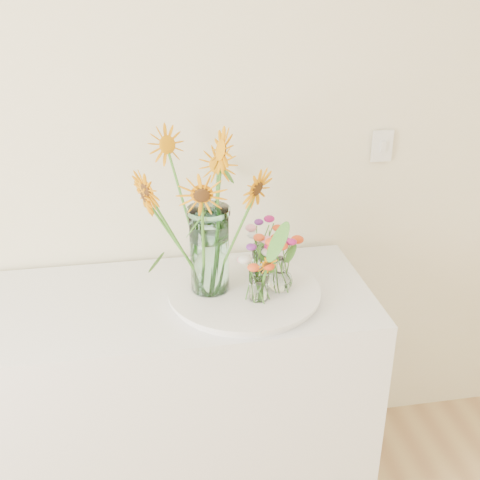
{
  "coord_description": "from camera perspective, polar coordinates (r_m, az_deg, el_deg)",
  "views": [
    {
      "loc": [
        -0.19,
        0.16,
        1.95
      ],
      "look_at": [
        0.11,
        1.88,
        1.12
      ],
      "focal_mm": 45.0,
      "sensor_mm": 36.0,
      "label": 1
    }
  ],
  "objects": [
    {
      "name": "small_vase_c",
      "position": [
        2.1,
        2.07,
        -1.99
      ],
      "size": [
        0.09,
        0.09,
        0.12
      ],
      "primitive_type": "cylinder",
      "rotation": [
        0.0,
        0.0,
        0.37
      ],
      "color": "white",
      "rests_on": "tray"
    },
    {
      "name": "counter",
      "position": [
        2.32,
        -6.37,
        -15.11
      ],
      "size": [
        1.4,
        0.6,
        0.9
      ],
      "primitive_type": "cube",
      "color": "white",
      "rests_on": "ground_plane"
    },
    {
      "name": "wildflower_posy_a",
      "position": [
        1.94,
        1.8,
        -3.14
      ],
      "size": [
        0.2,
        0.2,
        0.2
      ],
      "primitive_type": null,
      "color": "red",
      "rests_on": "tray"
    },
    {
      "name": "small_vase_b",
      "position": [
        2.02,
        3.84,
        -3.24
      ],
      "size": [
        0.11,
        0.11,
        0.12
      ],
      "primitive_type": null,
      "rotation": [
        0.0,
        0.0,
        -0.36
      ],
      "color": "white",
      "rests_on": "tray"
    },
    {
      "name": "wildflower_posy_c",
      "position": [
        2.08,
        2.09,
        -0.89
      ],
      "size": [
        0.17,
        0.17,
        0.21
      ],
      "primitive_type": null,
      "color": "red",
      "rests_on": "tray"
    },
    {
      "name": "sunflower_bouquet",
      "position": [
        1.92,
        -3.0,
        2.57
      ],
      "size": [
        0.77,
        0.77,
        0.56
      ],
      "primitive_type": null,
      "rotation": [
        0.0,
        0.0,
        -0.18
      ],
      "color": "orange",
      "rests_on": "tray"
    },
    {
      "name": "wildflower_posy_b",
      "position": [
        1.99,
        3.88,
        -2.1
      ],
      "size": [
        0.21,
        0.21,
        0.21
      ],
      "primitive_type": null,
      "color": "red",
      "rests_on": "tray"
    },
    {
      "name": "mason_jar",
      "position": [
        1.97,
        -2.92,
        -0.94
      ],
      "size": [
        0.15,
        0.15,
        0.3
      ],
      "primitive_type": "cylinder",
      "rotation": [
        0.0,
        0.0,
        -0.18
      ],
      "color": "#AEE9D9",
      "rests_on": "tray"
    },
    {
      "name": "small_vase_a",
      "position": [
        1.96,
        1.78,
        -4.29
      ],
      "size": [
        0.08,
        0.08,
        0.11
      ],
      "primitive_type": "cylinder",
      "rotation": [
        0.0,
        0.0,
        -0.23
      ],
      "color": "white",
      "rests_on": "tray"
    },
    {
      "name": "tray",
      "position": [
        2.04,
        0.41,
        -5.12
      ],
      "size": [
        0.49,
        0.49,
        0.02
      ],
      "primitive_type": "cylinder",
      "color": "white",
      "rests_on": "counter"
    }
  ]
}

